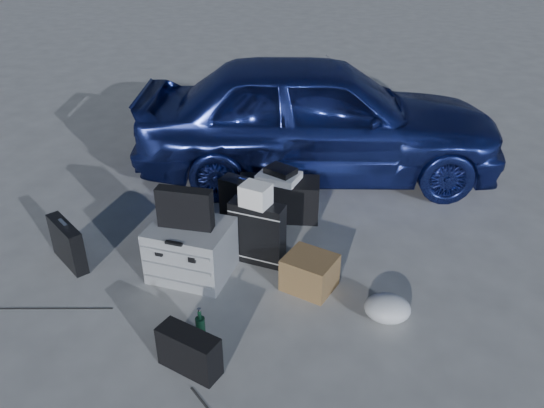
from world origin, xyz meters
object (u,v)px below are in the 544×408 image
Objects in this scene: suitcase_left at (246,211)px; cardboard_box at (310,273)px; green_bottle at (200,325)px; suitcase_right at (257,233)px; briefcase at (67,244)px; pelican_case at (191,250)px; car at (318,117)px; duffel_bag at (279,199)px.

cardboard_box is (0.73, -0.51, -0.16)m from suitcase_left.
green_bottle is (0.15, -1.33, -0.16)m from suitcase_left.
briefcase is at bearing -156.74° from suitcase_right.
pelican_case is 0.67m from suitcase_left.
pelican_case is at bearing -99.70° from suitcase_left.
suitcase_right is at bearing -41.77° from suitcase_left.
suitcase_right reaches higher than briefcase.
green_bottle is at bearing 160.61° from car.
car reaches higher than green_bottle.
pelican_case is 1.08m from briefcase.
pelican_case is 1.26× the size of briefcase.
car is at bearing 71.28° from duffel_bag.
car reaches higher than cardboard_box.
briefcase reaches higher than green_bottle.
pelican_case is at bearing 119.37° from green_bottle.
duffel_bag is at bearing 97.73° from suitcase_right.
car is 2.31m from pelican_case.
briefcase is at bearing 129.56° from car.
suitcase_left is 0.35m from suitcase_right.
car is at bearing 92.23° from suitcase_left.
duffel_bag reaches higher than cardboard_box.
briefcase is 1.55m from suitcase_left.
pelican_case is at bearing 149.79° from car.
cardboard_box is 1.40× the size of green_bottle.
duffel_bag reaches higher than briefcase.
suitcase_left is 2.21× the size of green_bottle.
suitcase_right is 2.06× the size of green_bottle.
suitcase_right is (1.52, 0.53, 0.08)m from briefcase.
duffel_bag is (0.41, 1.12, -0.03)m from pelican_case.
briefcase is at bearing -171.59° from cardboard_box.
cardboard_box is (0.52, -0.23, -0.14)m from suitcase_right.
cardboard_box is at bearing 39.65° from briefcase.
car is at bearing 102.29° from cardboard_box.
suitcase_right reaches higher than green_bottle.
car reaches higher than briefcase.
briefcase is 0.90× the size of suitcase_right.
briefcase is (-1.07, -0.19, -0.03)m from pelican_case.
suitcase_right is at bearing 86.85° from green_bottle.
suitcase_left reaches higher than pelican_case.
pelican_case is at bearing 41.37° from briefcase.
pelican_case is 1.05× the size of suitcase_left.
car is 14.56× the size of green_bottle.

